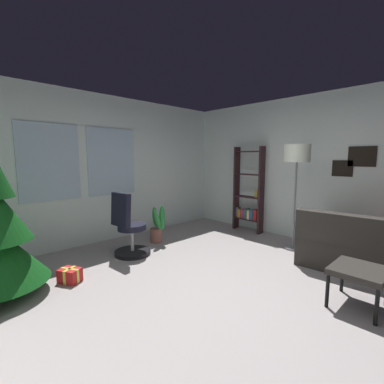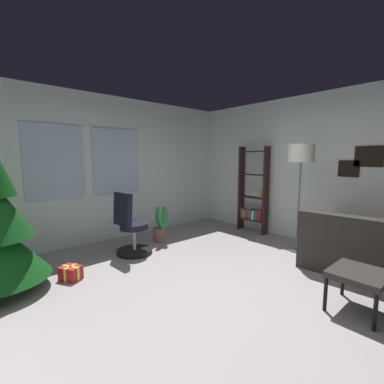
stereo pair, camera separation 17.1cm
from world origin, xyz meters
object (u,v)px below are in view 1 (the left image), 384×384
at_px(bookshelf, 249,195).
at_px(floor_lamp, 297,159).
at_px(gift_box_red, 70,275).
at_px(potted_plant, 157,226).
at_px(footstool, 359,273).
at_px(office_chair, 129,231).

relative_size(bookshelf, floor_lamp, 1.01).
height_order(gift_box_red, potted_plant, potted_plant).
distance_m(footstool, potted_plant, 3.11).
bearing_deg(gift_box_red, bookshelf, -3.27).
relative_size(footstool, bookshelf, 0.30).
height_order(gift_box_red, bookshelf, bookshelf).
relative_size(gift_box_red, potted_plant, 0.43).
relative_size(gift_box_red, bookshelf, 0.17).
xyz_separation_m(gift_box_red, bookshelf, (3.52, -0.20, 0.67)).
bearing_deg(office_chair, bookshelf, -10.90).
height_order(footstool, gift_box_red, footstool).
bearing_deg(bookshelf, floor_lamp, -109.04).
relative_size(office_chair, bookshelf, 0.57).
xyz_separation_m(bookshelf, potted_plant, (-1.83, 0.69, -0.45)).
xyz_separation_m(office_chair, bookshelf, (2.52, -0.49, 0.37)).
distance_m(bookshelf, potted_plant, 2.00).
xyz_separation_m(gift_box_red, floor_lamp, (3.12, -1.36, 1.41)).
bearing_deg(floor_lamp, footstool, -134.42).
relative_size(footstool, gift_box_red, 1.77).
height_order(office_chair, potted_plant, office_chair).
relative_size(floor_lamp, potted_plant, 2.48).
height_order(footstool, bookshelf, bookshelf).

